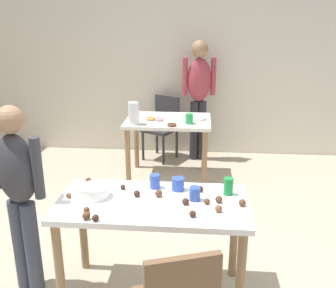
% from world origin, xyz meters
% --- Properties ---
extents(wall_back, '(6.40, 0.10, 2.60)m').
position_xyz_m(wall_back, '(0.00, 3.20, 1.30)').
color(wall_back, beige).
rests_on(wall_back, ground_plane).
extents(dining_table_near, '(1.29, 0.65, 0.75)m').
position_xyz_m(dining_table_near, '(-0.11, 0.02, 0.64)').
color(dining_table_near, white).
rests_on(dining_table_near, ground_plane).
extents(dining_table_far, '(1.01, 0.73, 0.75)m').
position_xyz_m(dining_table_far, '(-0.18, 2.15, 0.63)').
color(dining_table_far, silver).
rests_on(dining_table_far, ground_plane).
extents(chair_far_table, '(0.54, 0.54, 0.87)m').
position_xyz_m(chair_far_table, '(-0.32, 2.87, 0.50)').
color(chair_far_table, '#2D2D33').
rests_on(chair_far_table, ground_plane).
extents(person_girl_near, '(0.45, 0.30, 1.39)m').
position_xyz_m(person_girl_near, '(-1.04, 0.01, 0.82)').
color(person_girl_near, '#383D4C').
rests_on(person_girl_near, ground_plane).
extents(person_adult_far, '(0.46, 0.26, 1.62)m').
position_xyz_m(person_adult_far, '(0.17, 2.85, 0.98)').
color(person_adult_far, '#28282D').
rests_on(person_adult_far, ground_plane).
extents(mixing_bowl, '(0.20, 0.20, 0.08)m').
position_xyz_m(mixing_bowl, '(-0.51, 0.05, 0.79)').
color(mixing_bowl, white).
rests_on(mixing_bowl, dining_table_near).
extents(soda_can, '(0.07, 0.07, 0.12)m').
position_xyz_m(soda_can, '(0.40, 0.17, 0.81)').
color(soda_can, '#198438').
rests_on(soda_can, dining_table_near).
extents(fork_near, '(0.17, 0.02, 0.01)m').
position_xyz_m(fork_near, '(-0.10, -0.19, 0.75)').
color(fork_near, silver).
rests_on(fork_near, dining_table_near).
extents(cup_near_0, '(0.07, 0.07, 0.10)m').
position_xyz_m(cup_near_0, '(0.17, 0.06, 0.80)').
color(cup_near_0, '#3351B2').
rests_on(cup_near_0, dining_table_near).
extents(cup_near_1, '(0.07, 0.07, 0.10)m').
position_xyz_m(cup_near_1, '(-0.12, 0.23, 0.80)').
color(cup_near_1, '#3351B2').
rests_on(cup_near_1, dining_table_near).
extents(cup_near_2, '(0.09, 0.09, 0.09)m').
position_xyz_m(cup_near_2, '(0.05, 0.21, 0.80)').
color(cup_near_2, '#3351B2').
rests_on(cup_near_2, dining_table_near).
extents(cake_ball_0, '(0.05, 0.05, 0.05)m').
position_xyz_m(cake_ball_0, '(-0.22, 0.08, 0.77)').
color(cake_ball_0, '#3D2319').
rests_on(cake_ball_0, dining_table_near).
extents(cake_ball_1, '(0.04, 0.04, 0.04)m').
position_xyz_m(cake_ball_1, '(-0.34, 0.18, 0.77)').
color(cake_ball_1, '#3D2319').
rests_on(cake_ball_1, dining_table_near).
extents(cake_ball_2, '(0.05, 0.05, 0.05)m').
position_xyz_m(cake_ball_2, '(-0.62, 0.26, 0.77)').
color(cake_ball_2, brown).
rests_on(cake_ball_2, dining_table_near).
extents(cake_ball_3, '(0.04, 0.04, 0.04)m').
position_xyz_m(cake_ball_3, '(-0.69, 0.02, 0.77)').
color(cake_ball_3, brown).
rests_on(cake_ball_3, dining_table_near).
extents(cake_ball_4, '(0.05, 0.05, 0.05)m').
position_xyz_m(cake_ball_4, '(0.49, 0.00, 0.77)').
color(cake_ball_4, brown).
rests_on(cake_ball_4, dining_table_near).
extents(cake_ball_5, '(0.04, 0.04, 0.04)m').
position_xyz_m(cake_ball_5, '(0.21, 0.19, 0.77)').
color(cake_ball_5, '#3D2319').
rests_on(cake_ball_5, dining_table_near).
extents(cake_ball_6, '(0.05, 0.05, 0.05)m').
position_xyz_m(cake_ball_6, '(0.34, 0.04, 0.77)').
color(cake_ball_6, brown).
rests_on(cake_ball_6, dining_table_near).
extents(cake_ball_7, '(0.05, 0.05, 0.05)m').
position_xyz_m(cake_ball_7, '(-0.48, -0.26, 0.78)').
color(cake_ball_7, brown).
rests_on(cake_ball_7, dining_table_near).
extents(cake_ball_8, '(0.04, 0.04, 0.04)m').
position_xyz_m(cake_ball_8, '(0.17, -0.17, 0.77)').
color(cake_ball_8, '#3D2319').
rests_on(cake_ball_8, dining_table_near).
extents(cake_ball_9, '(0.05, 0.05, 0.05)m').
position_xyz_m(cake_ball_9, '(0.12, -0.01, 0.77)').
color(cake_ball_9, '#3D2319').
rests_on(cake_ball_9, dining_table_near).
extents(cake_ball_10, '(0.05, 0.05, 0.05)m').
position_xyz_m(cake_ball_10, '(0.33, -0.10, 0.77)').
color(cake_ball_10, brown).
rests_on(cake_ball_10, dining_table_near).
extents(cake_ball_11, '(0.04, 0.04, 0.04)m').
position_xyz_m(cake_ball_11, '(-0.42, -0.27, 0.77)').
color(cake_ball_11, '#3D2319').
rests_on(cake_ball_11, dining_table_near).
extents(cake_ball_12, '(0.04, 0.04, 0.04)m').
position_xyz_m(cake_ball_12, '(-0.50, -0.18, 0.77)').
color(cake_ball_12, brown).
rests_on(cake_ball_12, dining_table_near).
extents(cake_ball_13, '(0.04, 0.04, 0.04)m').
position_xyz_m(cake_ball_13, '(0.26, 0.01, 0.77)').
color(cake_ball_13, brown).
rests_on(cake_ball_13, dining_table_near).
extents(cake_ball_14, '(0.05, 0.05, 0.05)m').
position_xyz_m(cake_ball_14, '(-0.07, 0.09, 0.78)').
color(cake_ball_14, brown).
rests_on(cake_ball_14, dining_table_near).
extents(pitcher_far, '(0.12, 0.12, 0.26)m').
position_xyz_m(pitcher_far, '(-0.56, 1.90, 0.88)').
color(pitcher_far, white).
rests_on(pitcher_far, dining_table_far).
extents(cup_far_0, '(0.07, 0.07, 0.09)m').
position_xyz_m(cup_far_0, '(-0.60, 2.12, 0.80)').
color(cup_far_0, white).
rests_on(cup_far_0, dining_table_far).
extents(cup_far_1, '(0.09, 0.09, 0.12)m').
position_xyz_m(cup_far_1, '(0.07, 1.98, 0.81)').
color(cup_far_1, green).
rests_on(cup_far_1, dining_table_far).
extents(donut_far_0, '(0.10, 0.10, 0.03)m').
position_xyz_m(donut_far_0, '(-0.12, 1.86, 0.77)').
color(donut_far_0, brown).
rests_on(donut_far_0, dining_table_far).
extents(donut_far_1, '(0.11, 0.11, 0.03)m').
position_xyz_m(donut_far_1, '(-0.39, 2.11, 0.77)').
color(donut_far_1, gold).
rests_on(donut_far_1, dining_table_far).
extents(donut_far_2, '(0.10, 0.10, 0.03)m').
position_xyz_m(donut_far_2, '(-0.29, 2.08, 0.77)').
color(donut_far_2, pink).
rests_on(donut_far_2, dining_table_far).
extents(donut_far_3, '(0.12, 0.12, 0.03)m').
position_xyz_m(donut_far_3, '(0.21, 2.17, 0.77)').
color(donut_far_3, white).
rests_on(donut_far_3, dining_table_far).
extents(donut_far_4, '(0.10, 0.10, 0.03)m').
position_xyz_m(donut_far_4, '(-0.61, 2.36, 0.77)').
color(donut_far_4, white).
rests_on(donut_far_4, dining_table_far).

